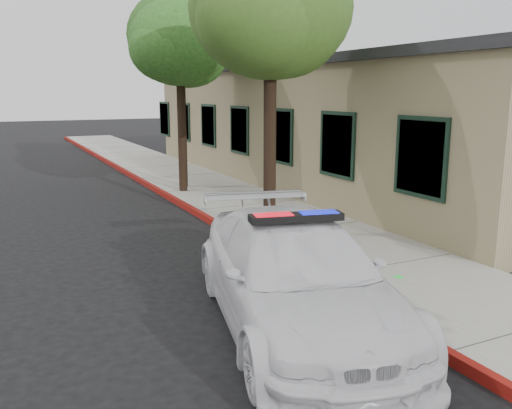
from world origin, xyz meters
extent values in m
plane|color=black|center=(0.00, 0.00, 0.00)|extent=(120.00, 120.00, 0.00)
cube|color=gray|center=(1.60, 3.00, 0.07)|extent=(3.20, 60.00, 0.15)
cube|color=maroon|center=(0.06, 3.00, 0.08)|extent=(0.14, 60.00, 0.16)
cube|color=#9D8867|center=(6.70, 9.00, 2.00)|extent=(7.00, 20.00, 4.00)
cube|color=black|center=(6.70, 9.00, 4.12)|extent=(7.30, 20.30, 0.24)
cube|color=black|center=(3.17, 1.00, 1.95)|extent=(0.08, 1.48, 1.68)
cube|color=black|center=(3.17, 4.00, 1.95)|extent=(0.08, 1.48, 1.68)
cube|color=black|center=(3.17, 7.00, 1.95)|extent=(0.08, 1.48, 1.68)
cube|color=black|center=(3.17, 10.00, 1.95)|extent=(0.08, 1.48, 1.68)
cube|color=black|center=(3.17, 13.00, 1.95)|extent=(0.08, 1.48, 1.68)
cube|color=black|center=(3.17, 16.00, 1.95)|extent=(0.08, 1.48, 1.68)
cube|color=black|center=(3.17, 19.00, 1.95)|extent=(0.08, 1.48, 1.68)
imported|color=silver|center=(-1.14, -1.28, 0.77)|extent=(3.33, 5.68, 1.55)
cube|color=black|center=(-1.14, -1.28, 1.61)|extent=(1.23, 0.55, 0.10)
cube|color=red|center=(-1.45, -1.21, 1.61)|extent=(0.56, 0.35, 0.11)
cube|color=#0D18E4|center=(-0.83, -1.36, 1.61)|extent=(0.56, 0.35, 0.11)
cylinder|color=silver|center=(0.35, 1.14, 0.18)|extent=(0.30, 0.30, 0.05)
cylinder|color=silver|center=(0.35, 1.14, 0.45)|extent=(0.25, 0.25, 0.49)
cylinder|color=silver|center=(0.35, 1.14, 0.71)|extent=(0.29, 0.29, 0.04)
ellipsoid|color=#101F3B|center=(0.35, 1.14, 0.77)|extent=(0.26, 0.26, 0.19)
cylinder|color=#101F3B|center=(0.35, 1.14, 0.85)|extent=(0.06, 0.06, 0.05)
cylinder|color=silver|center=(0.21, 1.20, 0.47)|extent=(0.14, 0.13, 0.10)
cylinder|color=silver|center=(0.49, 1.08, 0.47)|extent=(0.14, 0.13, 0.10)
cylinder|color=silver|center=(0.29, 1.00, 0.49)|extent=(0.16, 0.15, 0.13)
cylinder|color=black|center=(0.70, 3.00, 2.07)|extent=(0.28, 0.28, 3.85)
ellipsoid|color=#365A1C|center=(0.70, 3.00, 4.96)|extent=(3.42, 3.42, 2.91)
ellipsoid|color=#365A1C|center=(1.20, 3.36, 4.64)|extent=(2.56, 2.56, 2.18)
ellipsoid|color=#365A1C|center=(0.30, 2.64, 4.74)|extent=(2.67, 2.67, 2.27)
cylinder|color=black|center=(0.70, 8.98, 2.00)|extent=(0.26, 0.26, 3.70)
ellipsoid|color=#1D4F18|center=(0.70, 8.98, 4.75)|extent=(3.10, 3.10, 2.64)
ellipsoid|color=#1D4F18|center=(1.10, 9.28, 4.45)|extent=(2.50, 2.50, 2.13)
ellipsoid|color=#1D4F18|center=(0.30, 8.77, 4.55)|extent=(2.40, 2.40, 2.04)
cylinder|color=black|center=(0.97, 9.75, 2.10)|extent=(0.29, 0.29, 3.90)
ellipsoid|color=#305219|center=(0.97, 9.75, 5.05)|extent=(3.34, 3.34, 2.84)
ellipsoid|color=#305219|center=(1.49, 10.04, 4.72)|extent=(2.56, 2.56, 2.18)
ellipsoid|color=#305219|center=(0.68, 9.37, 4.83)|extent=(2.67, 2.67, 2.27)
camera|label=1|loc=(-4.78, -7.41, 3.27)|focal=37.77mm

